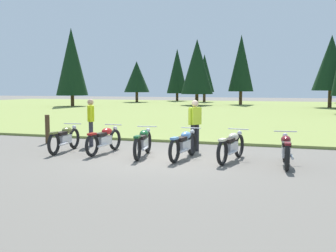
{
  "coord_description": "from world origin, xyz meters",
  "views": [
    {
      "loc": [
        3.9,
        -11.19,
        2.09
      ],
      "look_at": [
        0.0,
        0.6,
        0.9
      ],
      "focal_mm": 43.53,
      "sensor_mm": 36.0,
      "label": 1
    }
  ],
  "objects_px": {
    "rider_near_row_end": "(91,119)",
    "motorcycle_maroon": "(286,149)",
    "motorcycle_british_green": "(143,142)",
    "motorcycle_olive": "(65,138)",
    "trail_marker_post": "(47,129)",
    "motorcycle_red": "(104,140)",
    "motorcycle_sky_blue": "(184,144)",
    "rider_in_hivis_vest": "(195,122)",
    "motorcycle_cream": "(231,146)"
  },
  "relations": [
    {
      "from": "motorcycle_british_green",
      "to": "trail_marker_post",
      "type": "relative_size",
      "value": 1.96
    },
    {
      "from": "motorcycle_british_green",
      "to": "motorcycle_maroon",
      "type": "distance_m",
      "value": 4.14
    },
    {
      "from": "motorcycle_red",
      "to": "motorcycle_maroon",
      "type": "xyz_separation_m",
      "value": [
        5.54,
        -0.34,
        0.0
      ]
    },
    {
      "from": "motorcycle_cream",
      "to": "motorcycle_maroon",
      "type": "bearing_deg",
      "value": -8.27
    },
    {
      "from": "motorcycle_olive",
      "to": "rider_in_hivis_vest",
      "type": "distance_m",
      "value": 4.26
    },
    {
      "from": "motorcycle_maroon",
      "to": "rider_in_hivis_vest",
      "type": "relative_size",
      "value": 1.26
    },
    {
      "from": "motorcycle_red",
      "to": "rider_near_row_end",
      "type": "xyz_separation_m",
      "value": [
        -1.17,
        1.27,
        0.51
      ]
    },
    {
      "from": "motorcycle_cream",
      "to": "motorcycle_maroon",
      "type": "height_order",
      "value": "same"
    },
    {
      "from": "motorcycle_olive",
      "to": "trail_marker_post",
      "type": "relative_size",
      "value": 1.97
    },
    {
      "from": "motorcycle_maroon",
      "to": "trail_marker_post",
      "type": "distance_m",
      "value": 8.77
    },
    {
      "from": "motorcycle_sky_blue",
      "to": "rider_in_hivis_vest",
      "type": "height_order",
      "value": "rider_in_hivis_vest"
    },
    {
      "from": "motorcycle_olive",
      "to": "rider_near_row_end",
      "type": "relative_size",
      "value": 1.26
    },
    {
      "from": "motorcycle_british_green",
      "to": "rider_near_row_end",
      "type": "distance_m",
      "value": 3.03
    },
    {
      "from": "motorcycle_red",
      "to": "motorcycle_british_green",
      "type": "height_order",
      "value": "same"
    },
    {
      "from": "motorcycle_olive",
      "to": "motorcycle_sky_blue",
      "type": "distance_m",
      "value": 4.05
    },
    {
      "from": "motorcycle_sky_blue",
      "to": "rider_near_row_end",
      "type": "relative_size",
      "value": 1.26
    },
    {
      "from": "motorcycle_sky_blue",
      "to": "rider_near_row_end",
      "type": "bearing_deg",
      "value": 158.93
    },
    {
      "from": "trail_marker_post",
      "to": "motorcycle_olive",
      "type": "bearing_deg",
      "value": -41.64
    },
    {
      "from": "motorcycle_sky_blue",
      "to": "trail_marker_post",
      "type": "distance_m",
      "value": 5.95
    },
    {
      "from": "motorcycle_sky_blue",
      "to": "motorcycle_maroon",
      "type": "height_order",
      "value": "same"
    },
    {
      "from": "rider_near_row_end",
      "to": "trail_marker_post",
      "type": "distance_m",
      "value": 1.93
    },
    {
      "from": "motorcycle_cream",
      "to": "motorcycle_olive",
      "type": "bearing_deg",
      "value": 179.97
    },
    {
      "from": "rider_near_row_end",
      "to": "motorcycle_cream",
      "type": "bearing_deg",
      "value": -14.95
    },
    {
      "from": "motorcycle_british_green",
      "to": "motorcycle_cream",
      "type": "height_order",
      "value": "same"
    },
    {
      "from": "motorcycle_cream",
      "to": "trail_marker_post",
      "type": "distance_m",
      "value": 7.26
    },
    {
      "from": "motorcycle_maroon",
      "to": "rider_near_row_end",
      "type": "distance_m",
      "value": 6.93
    },
    {
      "from": "rider_near_row_end",
      "to": "motorcycle_maroon",
      "type": "bearing_deg",
      "value": -13.49
    },
    {
      "from": "motorcycle_british_green",
      "to": "rider_near_row_end",
      "type": "relative_size",
      "value": 1.25
    },
    {
      "from": "rider_in_hivis_vest",
      "to": "trail_marker_post",
      "type": "bearing_deg",
      "value": 178.91
    },
    {
      "from": "motorcycle_olive",
      "to": "trail_marker_post",
      "type": "bearing_deg",
      "value": 138.36
    },
    {
      "from": "motorcycle_cream",
      "to": "trail_marker_post",
      "type": "xyz_separation_m",
      "value": [
        -7.11,
        1.51,
        0.09
      ]
    },
    {
      "from": "rider_in_hivis_vest",
      "to": "trail_marker_post",
      "type": "distance_m",
      "value": 5.69
    },
    {
      "from": "motorcycle_british_green",
      "to": "motorcycle_olive",
      "type": "bearing_deg",
      "value": 177.87
    },
    {
      "from": "motorcycle_british_green",
      "to": "motorcycle_sky_blue",
      "type": "height_order",
      "value": "same"
    },
    {
      "from": "motorcycle_olive",
      "to": "motorcycle_cream",
      "type": "xyz_separation_m",
      "value": [
        5.42,
        -0.0,
        0.0
      ]
    },
    {
      "from": "motorcycle_red",
      "to": "rider_in_hivis_vest",
      "type": "distance_m",
      "value": 2.96
    },
    {
      "from": "motorcycle_cream",
      "to": "rider_near_row_end",
      "type": "height_order",
      "value": "rider_near_row_end"
    },
    {
      "from": "motorcycle_cream",
      "to": "rider_in_hivis_vest",
      "type": "bearing_deg",
      "value": 135.58
    },
    {
      "from": "trail_marker_post",
      "to": "motorcycle_british_green",
      "type": "bearing_deg",
      "value": -19.8
    },
    {
      "from": "motorcycle_maroon",
      "to": "rider_in_hivis_vest",
      "type": "bearing_deg",
      "value": 151.03
    },
    {
      "from": "motorcycle_sky_blue",
      "to": "motorcycle_cream",
      "type": "relative_size",
      "value": 1.01
    },
    {
      "from": "motorcycle_sky_blue",
      "to": "motorcycle_cream",
      "type": "xyz_separation_m",
      "value": [
        1.37,
        0.09,
        0.0
      ]
    },
    {
      "from": "rider_near_row_end",
      "to": "trail_marker_post",
      "type": "height_order",
      "value": "rider_near_row_end"
    },
    {
      "from": "motorcycle_red",
      "to": "trail_marker_post",
      "type": "bearing_deg",
      "value": 155.67
    },
    {
      "from": "motorcycle_olive",
      "to": "motorcycle_cream",
      "type": "relative_size",
      "value": 1.01
    },
    {
      "from": "motorcycle_cream",
      "to": "motorcycle_maroon",
      "type": "relative_size",
      "value": 0.99
    },
    {
      "from": "motorcycle_maroon",
      "to": "trail_marker_post",
      "type": "bearing_deg",
      "value": 168.67
    },
    {
      "from": "motorcycle_olive",
      "to": "motorcycle_sky_blue",
      "type": "height_order",
      "value": "same"
    },
    {
      "from": "rider_in_hivis_vest",
      "to": "trail_marker_post",
      "type": "height_order",
      "value": "rider_in_hivis_vest"
    },
    {
      "from": "motorcycle_sky_blue",
      "to": "trail_marker_post",
      "type": "relative_size",
      "value": 1.97
    }
  ]
}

